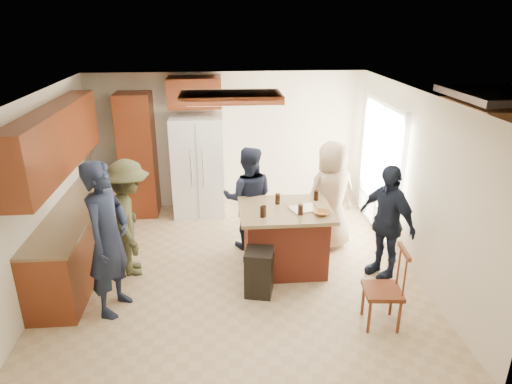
{
  "coord_description": "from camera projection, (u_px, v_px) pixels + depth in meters",
  "views": [
    {
      "loc": [
        -0.18,
        -5.69,
        3.42
      ],
      "look_at": [
        0.32,
        0.12,
        1.15
      ],
      "focal_mm": 32.0,
      "sensor_mm": 36.0,
      "label": 1
    }
  ],
  "objects": [
    {
      "name": "room_shell",
      "position": [
        476.0,
        169.0,
        8.1
      ],
      "size": [
        8.0,
        5.2,
        5.0
      ],
      "color": "tan",
      "rests_on": "ground"
    },
    {
      "name": "person_front_left",
      "position": [
        108.0,
        239.0,
        5.36
      ],
      "size": [
        0.7,
        0.82,
        1.93
      ],
      "primitive_type": "imported",
      "rotation": [
        0.0,
        0.0,
        1.27
      ],
      "color": "black",
      "rests_on": "ground"
    },
    {
      "name": "person_behind_left",
      "position": [
        248.0,
        198.0,
        6.96
      ],
      "size": [
        0.83,
        0.57,
        1.62
      ],
      "primitive_type": "imported",
      "rotation": [
        0.0,
        0.0,
        3.03
      ],
      "color": "#191E33",
      "rests_on": "ground"
    },
    {
      "name": "person_behind_right",
      "position": [
        331.0,
        196.0,
        6.96
      ],
      "size": [
        0.94,
        0.74,
        1.7
      ],
      "primitive_type": "imported",
      "rotation": [
        0.0,
        0.0,
        3.41
      ],
      "color": "tan",
      "rests_on": "ground"
    },
    {
      "name": "person_side_right",
      "position": [
        386.0,
        222.0,
        6.17
      ],
      "size": [
        0.86,
        1.07,
        1.62
      ],
      "primitive_type": "imported",
      "rotation": [
        0.0,
        0.0,
        -1.11
      ],
      "color": "#171E2F",
      "rests_on": "ground"
    },
    {
      "name": "person_counter",
      "position": [
        130.0,
        218.0,
        6.23
      ],
      "size": [
        0.69,
        1.14,
        1.65
      ],
      "primitive_type": "imported",
      "rotation": [
        0.0,
        0.0,
        1.76
      ],
      "color": "#3B3B22",
      "rests_on": "ground"
    },
    {
      "name": "left_cabinetry",
      "position": [
        72.0,
        203.0,
        6.39
      ],
      "size": [
        0.64,
        3.0,
        2.3
      ],
      "color": "maroon",
      "rests_on": "ground"
    },
    {
      "name": "back_wall_units",
      "position": [
        152.0,
        140.0,
        7.98
      ],
      "size": [
        1.8,
        0.6,
        2.45
      ],
      "color": "maroon",
      "rests_on": "ground"
    },
    {
      "name": "refrigerator",
      "position": [
        198.0,
        166.0,
        8.14
      ],
      "size": [
        0.9,
        0.76,
        1.8
      ],
      "color": "white",
      "rests_on": "ground"
    },
    {
      "name": "kitchen_island",
      "position": [
        285.0,
        238.0,
        6.45
      ],
      "size": [
        1.28,
        1.03,
        0.93
      ],
      "color": "#973927",
      "rests_on": "ground"
    },
    {
      "name": "island_items",
      "position": [
        301.0,
        208.0,
        6.18
      ],
      "size": [
        0.97,
        0.69,
        0.15
      ],
      "color": "silver",
      "rests_on": "kitchen_island"
    },
    {
      "name": "trash_bin",
      "position": [
        259.0,
        272.0,
        5.89
      ],
      "size": [
        0.43,
        0.43,
        0.63
      ],
      "color": "black",
      "rests_on": "ground"
    },
    {
      "name": "spindle_chair",
      "position": [
        384.0,
        291.0,
        5.26
      ],
      "size": [
        0.46,
        0.46,
        0.99
      ],
      "color": "maroon",
      "rests_on": "ground"
    }
  ]
}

